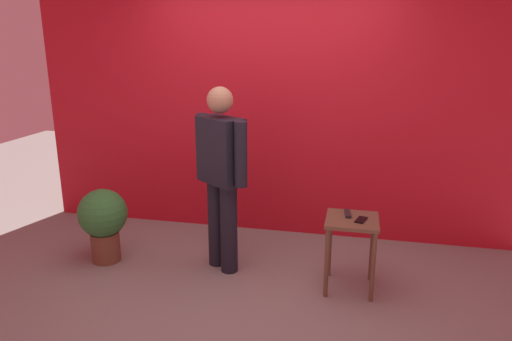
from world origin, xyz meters
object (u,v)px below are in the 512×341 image
Objects in this scene: cell_phone at (361,220)px; potted_plant at (103,219)px; standing_person at (221,171)px; side_table at (351,233)px; tv_remote at (348,214)px.

cell_phone is 2.29m from potted_plant.
cell_phone is 0.21× the size of potted_plant.
cell_phone is (1.18, -0.16, -0.29)m from standing_person.
cell_phone is at bearing -1.34° from potted_plant.
standing_person is 2.64× the size of side_table.
potted_plant is at bearing 175.20° from tv_remote.
standing_person is 2.35× the size of potted_plant.
potted_plant reaches higher than side_table.
tv_remote is at bearing 1.36° from potted_plant.
standing_person is 1.11m from tv_remote.
potted_plant is (-2.28, 0.05, -0.21)m from cell_phone.
potted_plant is (-1.10, -0.11, -0.50)m from standing_person.
tv_remote is (-0.04, 0.08, 0.14)m from side_table.
side_table is at bearing 175.02° from cell_phone.
standing_person is 1.21m from potted_plant.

